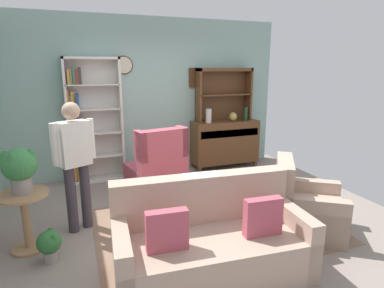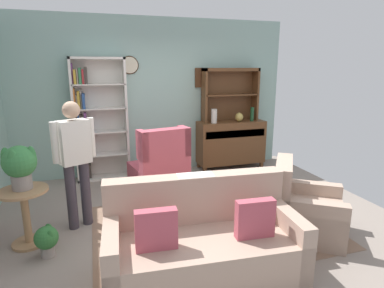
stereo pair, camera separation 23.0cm
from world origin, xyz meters
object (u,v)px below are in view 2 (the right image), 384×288
Objects in this scene: armchair_floral at (304,211)px; potted_plant_large at (19,164)px; plant_stand at (25,211)px; potted_plant_small at (47,239)px; bookshelf at (96,120)px; bottle_wine at (252,114)px; vase_tall at (214,116)px; wingback_chair at (160,168)px; vase_round at (239,117)px; person_reading at (75,156)px; sideboard at (231,142)px; sideboard_hutch at (230,87)px; couch_floral at (202,243)px.

armchair_floral is 3.23m from potted_plant_large.
potted_plant_small is (0.23, -0.32, -0.21)m from plant_stand.
armchair_floral is 3.19× the size of potted_plant_small.
bookshelf is 7.80× the size of bottle_wine.
vase_tall is at bearing -4.57° from bookshelf.
wingback_chair reaches higher than potted_plant_small.
potted_plant_large is (-3.45, -1.85, -0.07)m from vase_round.
bookshelf is at bearing 175.43° from vase_tall.
potted_plant_small is (-2.84, 0.40, -0.09)m from armchair_floral.
bookshelf is at bearing 80.82° from person_reading.
sideboard is 0.52m from vase_round.
sideboard reaches higher than potted_plant_small.
person_reading is at bearing 24.74° from potted_plant_large.
sideboard is at bearing 28.09° from wingback_chair.
sideboard_hutch is at bearing 84.97° from armchair_floral.
potted_plant_large reaches higher than wingback_chair.
vase_round is 0.11× the size of person_reading.
sideboard_hutch is at bearing 153.04° from bottle_wine.
bottle_wine is (0.26, -0.02, 0.05)m from vase_round.
wingback_chair is at bearing -159.04° from bottle_wine.
couch_floral is at bearing -124.78° from bottle_wine.
vase_tall reaches higher than vase_round.
bookshelf is 2.17m from potted_plant_large.
armchair_floral is (-0.24, -2.76, -1.27)m from sideboard_hutch.
bottle_wine reaches higher than potted_plant_large.
vase_round reaches higher than couch_floral.
bottle_wine is 0.56× the size of potted_plant_large.
sideboard_hutch is 0.59× the size of couch_floral.
sideboard_hutch is (0.00, 0.11, 1.05)m from sideboard.
armchair_floral is 2.78m from person_reading.
couch_floral is 1.74× the size of armchair_floral.
sideboard is 3.41m from couch_floral.
couch_floral is 2.14m from wingback_chair.
person_reading is at bearing -151.20° from vase_round.
bottle_wine is 0.80× the size of potted_plant_small.
wingback_chair is at bearing -45.86° from bookshelf.
person_reading is (-2.90, -1.59, -0.10)m from vase_round.
vase_tall is (-0.39, -0.19, -0.51)m from sideboard_hutch.
bottle_wine is at bearing 55.22° from couch_floral.
plant_stand is (-0.83, -2.02, -0.65)m from bookshelf.
wingback_chair is (-1.71, -0.78, -0.62)m from vase_round.
vase_tall is at bearing -178.51° from vase_round.
plant_stand is (-3.32, -2.04, -1.16)m from sideboard_hutch.
sideboard_hutch reaches higher than armchair_floral.
couch_floral is at bearing -32.38° from potted_plant_large.
vase_round is at bearing 28.80° from person_reading.
potted_plant_large is at bearing -148.36° from wingback_chair.
couch_floral is at bearing -91.07° from wingback_chair.
vase_round is (0.52, 0.01, -0.05)m from vase_tall.
bottle_wine is at bearing -12.89° from sideboard.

